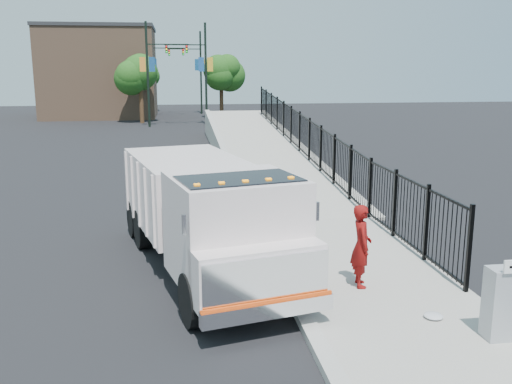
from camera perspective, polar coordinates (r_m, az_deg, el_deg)
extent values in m
plane|color=black|center=(13.33, 2.25, -7.97)|extent=(120.00, 120.00, 0.00)
cube|color=#9E998E|center=(12.02, 13.24, -10.34)|extent=(3.55, 12.00, 0.12)
cube|color=#ADAAA3|center=(11.48, 4.08, -11.03)|extent=(0.30, 12.00, 0.16)
cube|color=#9E998E|center=(29.00, 0.72, 3.23)|extent=(3.95, 24.06, 3.19)
cube|color=black|center=(25.25, 5.33, 3.86)|extent=(0.10, 28.00, 1.80)
cube|color=black|center=(13.57, -5.36, -5.15)|extent=(2.57, 6.93, 0.22)
cube|color=white|center=(11.15, -2.13, -3.58)|extent=(2.83, 2.71, 2.03)
cube|color=white|center=(10.19, 0.27, -8.16)|extent=(2.48, 1.24, 1.01)
cube|color=silver|center=(9.86, 1.09, -8.87)|extent=(2.29, 0.61, 0.86)
cube|color=silver|center=(9.99, 1.26, -11.74)|extent=(2.41, 0.73, 0.28)
cube|color=#E1420B|center=(9.93, 1.26, -10.94)|extent=(2.38, 0.61, 0.06)
cube|color=black|center=(10.77, -1.71, -0.82)|extent=(2.47, 1.79, 0.86)
cube|color=white|center=(14.54, -6.88, 0.14)|extent=(3.34, 4.70, 1.72)
cube|color=silver|center=(9.75, -7.22, -3.27)|extent=(0.07, 0.07, 0.35)
cube|color=silver|center=(10.62, 6.13, -1.92)|extent=(0.07, 0.07, 0.35)
cube|color=orange|center=(10.08, -5.93, 0.67)|extent=(0.12, 0.10, 0.06)
cube|color=orange|center=(10.21, -3.46, 0.86)|extent=(0.12, 0.10, 0.06)
cube|color=orange|center=(10.35, -1.06, 1.05)|extent=(0.12, 0.10, 0.06)
cube|color=orange|center=(10.52, 1.27, 1.23)|extent=(0.12, 0.10, 0.06)
cube|color=orange|center=(10.70, 3.52, 1.40)|extent=(0.12, 0.10, 0.06)
cylinder|color=black|center=(10.58, -6.32, -10.69)|extent=(0.55, 1.06, 1.01)
cylinder|color=black|center=(11.26, 4.31, -9.17)|extent=(0.55, 1.06, 1.01)
cylinder|color=black|center=(15.16, -11.26, -3.65)|extent=(0.55, 1.06, 1.01)
cylinder|color=black|center=(15.65, -3.57, -2.92)|extent=(0.55, 1.06, 1.01)
cylinder|color=black|center=(16.22, -11.97, -2.62)|extent=(0.55, 1.06, 1.01)
cylinder|color=black|center=(16.68, -4.75, -1.97)|extent=(0.55, 1.06, 1.01)
imported|color=maroon|center=(12.11, 10.49, -5.31)|extent=(0.49, 0.69, 1.76)
cube|color=gray|center=(10.62, 23.40, -10.19)|extent=(0.55, 0.40, 1.25)
ellipsoid|color=silver|center=(11.21, 17.32, -11.73)|extent=(0.36, 0.36, 0.09)
cylinder|color=black|center=(45.63, -10.78, 11.43)|extent=(0.18, 0.18, 8.00)
cube|color=black|center=(45.61, -8.83, 14.39)|extent=(3.20, 0.08, 0.08)
cube|color=black|center=(45.61, -6.95, 14.00)|extent=(0.18, 0.22, 0.60)
cube|color=navy|center=(45.61, -10.37, 12.45)|extent=(0.45, 0.04, 1.10)
cube|color=orange|center=(45.64, -11.27, 12.41)|extent=(0.45, 0.04, 1.10)
cylinder|color=black|center=(46.41, -5.03, 11.61)|extent=(0.18, 0.18, 8.00)
cube|color=black|center=(46.38, -7.12, 14.40)|extent=(3.20, 0.08, 0.08)
cube|color=black|center=(46.36, -8.94, 13.92)|extent=(0.18, 0.22, 0.60)
cube|color=gold|center=(46.43, -4.61, 12.60)|extent=(0.45, 0.04, 1.10)
cube|color=#1C4C8A|center=(46.39, -5.49, 12.59)|extent=(0.45, 0.04, 1.10)
cylinder|color=black|center=(54.95, -10.48, 11.58)|extent=(0.18, 0.18, 8.00)
cube|color=black|center=(54.93, -8.86, 14.04)|extent=(3.20, 0.08, 0.08)
cube|color=black|center=(54.93, -7.30, 13.72)|extent=(0.18, 0.22, 0.60)
cube|color=navy|center=(54.93, -10.14, 12.43)|extent=(0.45, 0.04, 1.10)
cube|color=#F14E29|center=(54.96, -10.88, 12.40)|extent=(0.45, 0.04, 1.10)
cylinder|color=black|center=(57.69, -5.53, 11.76)|extent=(0.18, 0.18, 8.00)
cube|color=black|center=(57.65, -7.22, 14.00)|extent=(3.20, 0.08, 0.08)
cube|color=black|center=(57.63, -8.68, 13.61)|extent=(0.18, 0.22, 0.60)
cube|color=#ECAD12|center=(57.70, -5.19, 12.56)|extent=(0.45, 0.04, 1.10)
cube|color=#155186|center=(57.67, -5.90, 12.54)|extent=(0.45, 0.04, 1.10)
cylinder|color=#382314|center=(48.87, -11.38, 8.64)|extent=(0.36, 0.36, 3.20)
sphere|color=#194714|center=(48.78, -11.50, 11.45)|extent=(3.07, 3.07, 3.07)
cylinder|color=#382314|center=(53.01, -3.47, 9.14)|extent=(0.36, 0.36, 3.20)
sphere|color=#194714|center=(52.93, -3.51, 11.73)|extent=(2.71, 2.71, 2.71)
cylinder|color=#382314|center=(61.65, -10.86, 9.40)|extent=(0.36, 0.36, 3.20)
sphere|color=#194714|center=(61.58, -10.95, 11.63)|extent=(2.50, 2.50, 2.50)
cube|color=#8C664C|center=(56.69, -15.24, 11.37)|extent=(10.00, 10.00, 8.00)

